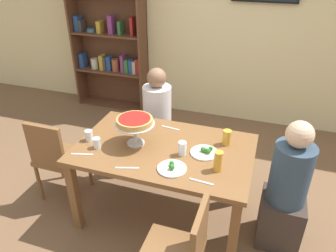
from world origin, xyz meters
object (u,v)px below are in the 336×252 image
cutlery_knife_near (127,168)px  salad_plate_near_diner (205,152)px  bookshelf (109,35)px  diner_far_left (158,126)px  chair_head_west (56,156)px  water_glass_clear_near (97,143)px  deep_dish_pizza_stand (135,123)px  cutlery_fork_far (201,182)px  water_glass_clear_spare (89,136)px  salad_plate_far_diner (172,168)px  water_glass_clear_far (182,148)px  cutlery_fork_near (170,128)px  beer_glass_amber_tall (227,137)px  dining_table (164,156)px  cutlery_knife_far (82,154)px  diner_head_east (285,195)px  chair_near_right (181,251)px  beer_glass_amber_short (218,161)px

cutlery_knife_near → salad_plate_near_diner: bearing=19.0°
bookshelf → diner_far_left: (1.20, -1.28, -0.60)m
chair_head_west → water_glass_clear_near: 0.60m
deep_dish_pizza_stand → cutlery_fork_far: deep_dish_pizza_stand is taller
cutlery_knife_near → water_glass_clear_spare: bearing=134.0°
salad_plate_far_diner → water_glass_clear_far: 0.22m
deep_dish_pizza_stand → cutlery_fork_near: bearing=60.0°
chair_head_west → beer_glass_amber_tall: 1.59m
water_glass_clear_far → cutlery_fork_near: 0.44m
salad_plate_far_diner → diner_far_left: bearing=115.9°
dining_table → water_glass_clear_near: bearing=-160.9°
cutlery_knife_near → cutlery_knife_far: size_ratio=1.00×
diner_head_east → deep_dish_pizza_stand: size_ratio=3.49×
diner_head_east → deep_dish_pizza_stand: 1.34m
chair_near_right → cutlery_knife_near: bearing=54.5°
cutlery_knife_far → dining_table: bearing=12.3°
diner_far_left → beer_glass_amber_short: size_ratio=7.06×
dining_table → water_glass_clear_spare: (-0.65, -0.10, 0.14)m
chair_head_west → diner_far_left: bearing=49.6°
chair_head_west → cutlery_knife_near: size_ratio=4.83×
chair_head_west → water_glass_clear_far: size_ratio=7.27×
beer_glass_amber_tall → cutlery_knife_far: (-1.08, -0.52, -0.06)m
bookshelf → cutlery_fork_near: bearing=-48.8°
diner_head_east → chair_near_right: size_ratio=1.32×
water_glass_clear_spare → cutlery_fork_near: bearing=35.2°
cutlery_fork_far → diner_head_east: bearing=34.8°
bookshelf → chair_near_right: 3.42m
water_glass_clear_far → diner_head_east: bearing=4.8°
chair_head_west → cutlery_knife_far: size_ratio=4.83×
water_glass_clear_spare → cutlery_fork_far: size_ratio=0.53×
water_glass_clear_spare → water_glass_clear_near: bearing=-33.4°
beer_glass_amber_short → cutlery_knife_near: beer_glass_amber_short is taller
dining_table → cutlery_fork_near: bearing=98.8°
chair_near_right → bookshelf: bearing=34.6°
salad_plate_far_diner → beer_glass_amber_tall: bearing=55.5°
salad_plate_near_diner → cutlery_fork_far: salad_plate_near_diner is taller
chair_near_right → beer_glass_amber_tall: beer_glass_amber_tall is taller
beer_glass_amber_tall → water_glass_clear_spare: beer_glass_amber_tall is taller
salad_plate_far_diner → beer_glass_amber_short: size_ratio=1.37×
diner_head_east → diner_far_left: bearing=-28.3°
cutlery_knife_near → chair_head_west: bearing=145.9°
beer_glass_amber_short → dining_table: bearing=160.7°
salad_plate_far_diner → cutlery_knife_far: 0.75m
salad_plate_far_diner → cutlery_fork_near: bearing=109.1°
salad_plate_near_diner → water_glass_clear_near: size_ratio=2.50×
salad_plate_far_diner → diner_head_east: bearing=18.2°
chair_near_right → water_glass_clear_far: size_ratio=7.27×
beer_glass_amber_tall → cutlery_knife_far: 1.20m
bookshelf → water_glass_clear_spare: size_ratio=23.20×
chair_near_right → water_glass_clear_near: bearing=57.7°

